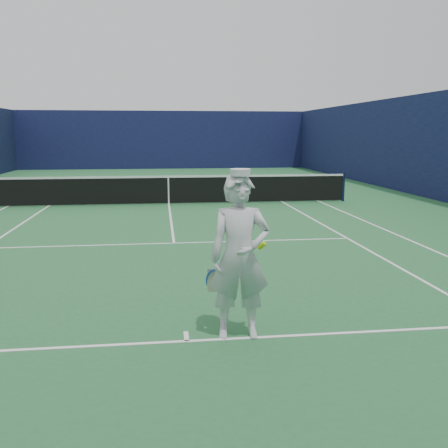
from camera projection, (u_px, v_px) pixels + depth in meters
name	position (u px, v px, depth m)	size (l,w,h in m)	color
ground	(169.00, 204.00, 17.60)	(80.00, 80.00, 0.00)	#256334
court_markings	(169.00, 204.00, 17.60)	(11.03, 23.83, 0.01)	white
windscreen_fence	(168.00, 147.00, 17.24)	(20.12, 36.12, 4.00)	#10143C
tennis_net	(169.00, 189.00, 17.50)	(12.88, 0.09, 1.07)	#141E4C
tennis_player	(240.00, 257.00, 6.00)	(0.80, 0.54, 2.06)	silver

